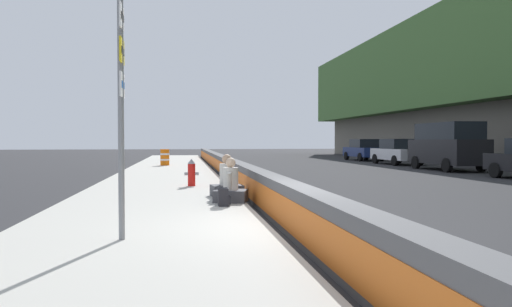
{
  "coord_description": "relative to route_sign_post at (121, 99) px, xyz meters",
  "views": [
    {
      "loc": [
        -8.0,
        1.95,
        1.62
      ],
      "look_at": [
        6.98,
        -0.34,
        1.2
      ],
      "focal_mm": 33.86,
      "sensor_mm": 36.0,
      "label": 1
    }
  ],
  "objects": [
    {
      "name": "backpack",
      "position": [
        3.45,
        -1.81,
        -1.9
      ],
      "size": [
        0.32,
        0.28,
        0.4
      ],
      "color": "#232328",
      "rests_on": "sidewalk_strip"
    },
    {
      "name": "sidewalk_strip",
      "position": [
        0.63,
        -0.19,
        -2.16
      ],
      "size": [
        80.0,
        4.4,
        0.14
      ],
      "primitive_type": "cube",
      "color": "#B5B2A8",
      "rests_on": "ground_plane"
    },
    {
      "name": "seated_person_middle",
      "position": [
        5.29,
        -2.05,
        -1.75
      ],
      "size": [
        0.77,
        0.87,
        1.11
      ],
      "color": "#424247",
      "rests_on": "sidewalk_strip"
    },
    {
      "name": "jersey_barrier",
      "position": [
        0.63,
        -2.84,
        -1.81
      ],
      "size": [
        76.0,
        0.45,
        0.85
      ],
      "color": "#545456",
      "rests_on": "ground_plane"
    },
    {
      "name": "fire_hydrant",
      "position": [
        8.33,
        -1.18,
        -1.65
      ],
      "size": [
        0.26,
        0.46,
        0.88
      ],
      "color": "red",
      "rests_on": "sidewalk_strip"
    },
    {
      "name": "seated_person_foreground",
      "position": [
        4.15,
        -2.04,
        -1.76
      ],
      "size": [
        0.83,
        0.91,
        1.06
      ],
      "color": "#424247",
      "rests_on": "sidewalk_strip"
    },
    {
      "name": "route_sign_post",
      "position": [
        0.0,
        0.0,
        0.0
      ],
      "size": [
        0.44,
        0.09,
        3.6
      ],
      "color": "gray",
      "rests_on": "sidewalk_strip"
    },
    {
      "name": "ground_plane",
      "position": [
        0.63,
        -2.84,
        -2.23
      ],
      "size": [
        160.0,
        160.0,
        0.0
      ],
      "primitive_type": "plane",
      "color": "#2B2B2D",
      "rests_on": "ground"
    },
    {
      "name": "parked_car_far",
      "position": [
        29.3,
        -15.17,
        -1.37
      ],
      "size": [
        4.56,
        2.06,
        1.71
      ],
      "color": "navy",
      "rests_on": "ground_plane"
    },
    {
      "name": "construction_barrel",
      "position": [
        21.46,
        0.14,
        -1.61
      ],
      "size": [
        0.54,
        0.54,
        0.95
      ],
      "color": "orange",
      "rests_on": "sidewalk_strip"
    },
    {
      "name": "parked_car_midline",
      "position": [
        22.89,
        -15.02,
        -1.37
      ],
      "size": [
        4.56,
        2.07,
        1.71
      ],
      "color": "silver",
      "rests_on": "ground_plane"
    },
    {
      "name": "parked_car_fourth",
      "position": [
        16.65,
        -14.95,
        -0.88
      ],
      "size": [
        5.1,
        2.1,
        2.56
      ],
      "color": "black",
      "rests_on": "ground_plane"
    }
  ]
}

